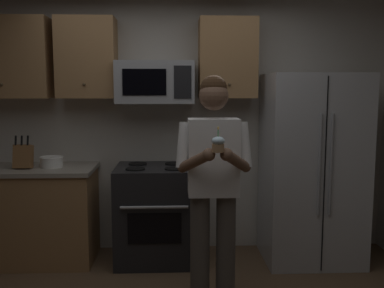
{
  "coord_description": "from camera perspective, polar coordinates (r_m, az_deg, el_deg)",
  "views": [
    {
      "loc": [
        0.02,
        -2.82,
        1.67
      ],
      "look_at": [
        0.16,
        0.47,
        1.25
      ],
      "focal_mm": 41.5,
      "sensor_mm": 36.0,
      "label": 1
    }
  ],
  "objects": [
    {
      "name": "counter_left",
      "position": [
        4.61,
        -21.18,
        -8.43
      ],
      "size": [
        1.44,
        0.66,
        0.92
      ],
      "color": "#9E7247",
      "rests_on": "ground"
    },
    {
      "name": "person",
      "position": [
        3.36,
        2.77,
        -4.33
      ],
      "size": [
        0.6,
        0.48,
        1.76
      ],
      "color": "#4C4742",
      "rests_on": "ground"
    },
    {
      "name": "cabinet_row_upper",
      "position": [
        4.42,
        -12.36,
        10.72
      ],
      "size": [
        2.78,
        0.36,
        0.76
      ],
      "color": "#9E7247"
    },
    {
      "name": "wall_back",
      "position": [
        4.59,
        -2.69,
        2.62
      ],
      "size": [
        4.4,
        0.1,
        2.6
      ],
      "primitive_type": "cube",
      "color": "beige",
      "rests_on": "ground"
    },
    {
      "name": "microwave",
      "position": [
        4.3,
        -4.76,
        7.9
      ],
      "size": [
        0.74,
        0.41,
        0.4
      ],
      "color": "#9EA0A5"
    },
    {
      "name": "cupcake",
      "position": [
        2.99,
        3.37,
        -0.01
      ],
      "size": [
        0.09,
        0.09,
        0.17
      ],
      "color": "#A87F56"
    },
    {
      "name": "refrigerator",
      "position": [
        4.41,
        15.14,
        -3.04
      ],
      "size": [
        0.9,
        0.75,
        1.8
      ],
      "color": "#B7BABF",
      "rests_on": "ground"
    },
    {
      "name": "bowl_large_white",
      "position": [
        4.42,
        -17.6,
        -2.16
      ],
      "size": [
        0.22,
        0.22,
        0.1
      ],
      "color": "white",
      "rests_on": "counter_left"
    },
    {
      "name": "knife_block",
      "position": [
        4.43,
        -20.87,
        -1.49
      ],
      "size": [
        0.16,
        0.15,
        0.32
      ],
      "color": "brown",
      "rests_on": "counter_left"
    },
    {
      "name": "oven_range",
      "position": [
        4.35,
        -4.65,
        -8.88
      ],
      "size": [
        0.76,
        0.7,
        0.93
      ],
      "color": "black",
      "rests_on": "ground"
    }
  ]
}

